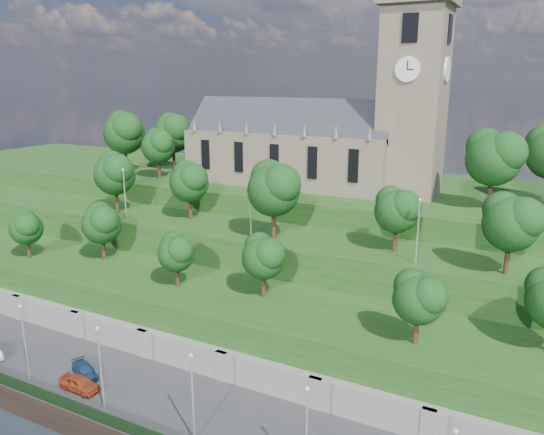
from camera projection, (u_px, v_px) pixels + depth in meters
The scene contains 14 objects.
promenade at pixel (148, 402), 50.46m from camera, with size 160.00×12.00×2.00m, color #2D2D30.
fence at pixel (105, 418), 45.43m from camera, with size 160.00×0.10×1.20m, color black.
retaining_wall at pixel (185, 359), 55.20m from camera, with size 160.00×2.10×5.00m.
embankment_lower at pixel (217, 323), 59.99m from camera, with size 160.00×12.00×8.00m, color #1B4015.
embankment_upper at pixel (263, 276), 68.91m from camera, with size 160.00×10.00×12.00m, color #1B4015.
hilltop at pixel (324, 226), 86.53m from camera, with size 160.00×32.00×15.00m, color #1B4015.
church at pixel (322, 136), 78.93m from camera, with size 38.60×12.35×27.60m.
trees_lower at pixel (239, 253), 56.76m from camera, with size 66.11×8.77×7.54m.
trees_upper at pixel (264, 189), 64.71m from camera, with size 58.47×8.88×9.52m.
trees_hilltop at pixel (316, 143), 78.18m from camera, with size 77.65×16.10×10.54m.
lamp_posts_promenade at pixel (100, 361), 46.95m from camera, with size 60.36×0.36×7.93m.
lamp_posts_upper at pixel (251, 205), 63.78m from camera, with size 40.36×0.36×7.01m.
car_left at pixel (79, 383), 50.45m from camera, with size 1.73×4.31×1.47m, color maroon.
car_right at pixel (85, 371), 52.89m from camera, with size 1.67×4.10×1.19m, color navy.
Camera 1 is at (31.06, -27.81, 30.81)m, focal length 35.00 mm.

